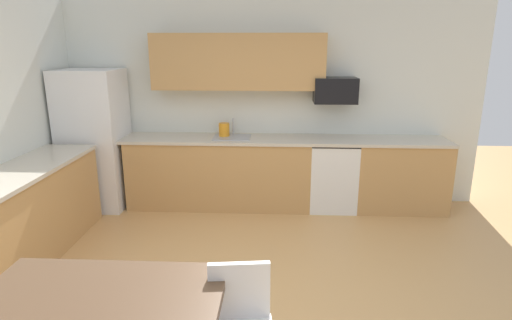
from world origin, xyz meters
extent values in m
plane|color=tan|center=(0.00, 0.00, 0.00)|extent=(12.00, 12.00, 0.00)
cube|color=silver|center=(0.00, 2.65, 1.35)|extent=(5.80, 0.10, 2.70)
cube|color=tan|center=(-0.56, 2.30, 0.45)|extent=(2.39, 0.60, 0.90)
cube|color=tan|center=(1.82, 2.30, 0.45)|extent=(1.16, 0.60, 0.90)
cube|color=tan|center=(-2.30, 0.80, 0.45)|extent=(0.60, 2.00, 0.90)
cube|color=beige|center=(0.00, 2.30, 0.92)|extent=(4.80, 0.64, 0.04)
cube|color=beige|center=(-2.30, 0.80, 0.92)|extent=(0.64, 2.00, 0.04)
cube|color=tan|center=(-0.30, 2.43, 1.90)|extent=(2.20, 0.34, 0.70)
cube|color=white|center=(-2.18, 2.22, 0.91)|extent=(0.76, 0.70, 1.81)
cube|color=white|center=(0.94, 2.30, 0.44)|extent=(0.60, 0.60, 0.88)
cube|color=black|center=(0.94, 2.30, 0.90)|extent=(0.60, 0.60, 0.03)
cube|color=black|center=(0.94, 2.40, 1.55)|extent=(0.54, 0.36, 0.32)
cube|color=#A5A8AD|center=(-0.38, 2.30, 0.88)|extent=(0.48, 0.40, 0.14)
cylinder|color=#B2B5BA|center=(-0.38, 2.48, 1.04)|extent=(0.02, 0.02, 0.24)
cube|color=brown|center=(-0.79, -1.06, 0.71)|extent=(1.40, 0.90, 0.06)
cylinder|color=brown|center=(-1.43, -0.67, 0.34)|extent=(0.05, 0.05, 0.68)
cube|color=white|center=(-0.01, -0.79, 0.65)|extent=(0.38, 0.09, 0.40)
cylinder|color=orange|center=(-0.49, 2.35, 1.02)|extent=(0.14, 0.14, 0.20)
camera|label=1|loc=(0.21, -3.07, 2.13)|focal=29.68mm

